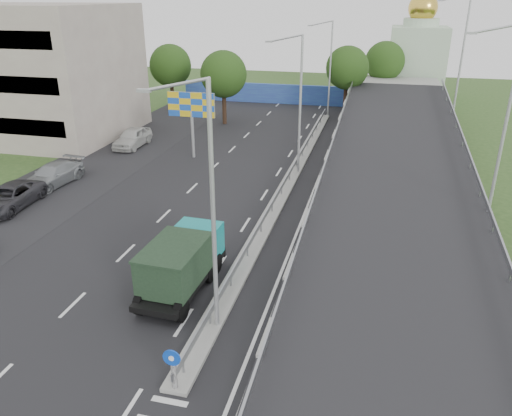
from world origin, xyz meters
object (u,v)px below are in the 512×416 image
(lamp_post_mid, at_px, (298,98))
(parked_car_d, at_px, (53,175))
(dump_truck, at_px, (182,261))
(church, at_px, (417,57))
(sign_bollard, at_px, (173,369))
(parked_car_e, at_px, (132,138))
(billboard, at_px, (191,108))
(parked_car_c, at_px, (9,197))
(lamp_post_near, at_px, (208,199))
(lamp_post_far, at_px, (329,64))

(lamp_post_mid, xyz_separation_m, parked_car_d, (-16.65, -6.70, -5.04))
(dump_truck, bearing_deg, church, 79.02)
(church, bearing_deg, sign_bollard, -99.81)
(sign_bollard, bearing_deg, parked_car_e, 119.40)
(parked_car_d, bearing_deg, billboard, 54.44)
(sign_bollard, height_order, church, church)
(parked_car_e, bearing_deg, parked_car_c, -95.16)
(lamp_post_near, relative_size, lamp_post_mid, 1.00)
(lamp_post_near, distance_m, lamp_post_mid, 20.00)
(church, xyz_separation_m, dump_truck, (-12.19, -51.48, -3.85))
(church, height_order, parked_car_e, church)
(parked_car_e, bearing_deg, dump_truck, -58.46)
(lamp_post_far, bearing_deg, lamp_post_near, -90.00)
(lamp_post_near, relative_size, parked_car_d, 1.90)
(lamp_post_far, xyz_separation_m, parked_car_e, (-15.63, -16.29, -4.95))
(parked_car_d, bearing_deg, church, 62.26)
(lamp_post_far, bearing_deg, dump_truck, -93.52)
(billboard, relative_size, parked_car_e, 1.10)
(lamp_post_mid, bearing_deg, sign_bollard, -90.26)
(lamp_post_mid, distance_m, parked_car_d, 18.64)
(lamp_post_mid, distance_m, billboard, 9.47)
(lamp_post_far, distance_m, parked_car_e, 23.11)
(lamp_post_near, relative_size, church, 0.73)
(lamp_post_near, bearing_deg, parked_car_c, 152.30)
(lamp_post_near, height_order, parked_car_d, lamp_post_near)
(sign_bollard, relative_size, parked_car_c, 0.31)
(dump_truck, bearing_deg, lamp_post_far, 88.83)
(sign_bollard, distance_m, lamp_post_mid, 24.30)
(parked_car_c, bearing_deg, parked_car_e, 82.07)
(sign_bollard, bearing_deg, billboard, 109.21)
(parked_car_e, bearing_deg, lamp_post_near, -57.23)
(parked_car_c, height_order, parked_car_d, parked_car_d)
(sign_bollard, height_order, dump_truck, dump_truck)
(church, bearing_deg, lamp_post_mid, -106.22)
(church, relative_size, billboard, 2.51)
(parked_car_d, bearing_deg, dump_truck, -31.56)
(sign_bollard, bearing_deg, dump_truck, 109.07)
(lamp_post_mid, relative_size, parked_car_c, 1.86)
(parked_car_d, bearing_deg, sign_bollard, -40.63)
(parked_car_d, distance_m, parked_car_e, 10.46)
(sign_bollard, xyz_separation_m, lamp_post_mid, (0.11, 23.83, 4.77))
(lamp_post_mid, distance_m, church, 35.41)
(lamp_post_near, distance_m, parked_car_e, 28.83)
(billboard, xyz_separation_m, parked_car_c, (-7.70, -13.18, -3.43))
(lamp_post_far, distance_m, parked_car_c, 35.78)
(church, bearing_deg, dump_truck, -103.32)
(lamp_post_far, xyz_separation_m, dump_truck, (-2.30, -37.48, -4.35))
(billboard, bearing_deg, lamp_post_mid, -12.38)
(lamp_post_mid, xyz_separation_m, parked_car_c, (-16.81, -11.18, -5.06))
(lamp_post_far, distance_m, billboard, 20.24)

